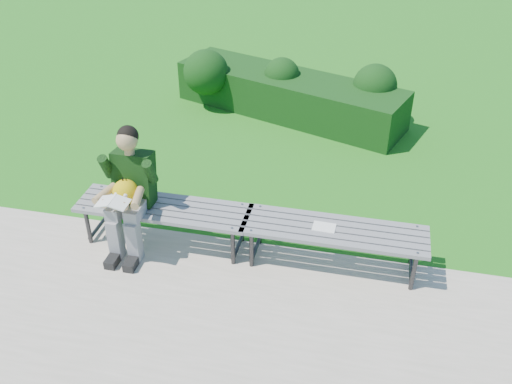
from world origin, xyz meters
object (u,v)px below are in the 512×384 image
object	(u,v)px
bench_left	(164,211)
seated_boy	(129,188)
paper_sheet	(324,227)
bench_right	(334,233)
hedge	(286,90)

from	to	relation	value
bench_left	seated_boy	bearing A→B (deg)	-162.14
bench_left	seated_boy	size ratio (longest dim) A/B	1.37
bench_left	seated_boy	world-z (taller)	seated_boy
paper_sheet	bench_left	bearing A→B (deg)	-179.85
bench_right	paper_sheet	xyz separation A→B (m)	(-0.10, -0.00, 0.06)
hedge	seated_boy	size ratio (longest dim) A/B	2.75
seated_boy	paper_sheet	distance (m)	1.97
bench_left	hedge	bearing A→B (deg)	79.00
bench_left	bench_right	world-z (taller)	same
seated_boy	hedge	bearing A→B (deg)	74.67
bench_right	paper_sheet	bearing A→B (deg)	-180.00
hedge	paper_sheet	world-z (taller)	hedge
hedge	paper_sheet	distance (m)	3.57
hedge	bench_right	bearing A→B (deg)	-72.50
hedge	bench_left	size ratio (longest dim) A/B	2.01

